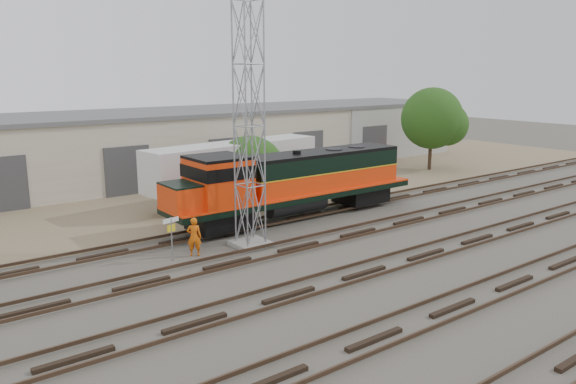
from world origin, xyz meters
TOP-DOWN VIEW (x-y plane):
  - ground at (0.00, 0.00)m, footprint 140.00×140.00m
  - dirt_strip at (0.00, 15.00)m, footprint 80.00×16.00m
  - tracks at (0.00, -3.00)m, footprint 80.00×20.40m
  - warehouse at (0.04, 22.98)m, footprint 58.40×10.40m
  - locomotive at (-0.88, 6.00)m, footprint 16.11×2.83m
  - signal_tower at (-5.60, 3.27)m, footprint 1.71×1.71m
  - sign_post at (-9.68, 3.51)m, footprint 0.83×0.19m
  - worker at (-8.55, 3.54)m, footprint 0.80×0.73m
  - semi_trailer at (-0.85, 11.91)m, footprint 12.88×4.16m
  - dumpster_blue at (15.59, 15.54)m, footprint 1.90×1.83m
  - dumpster_red at (19.19, 17.57)m, footprint 1.66×1.57m
  - tree_mid at (-0.09, 11.12)m, footprint 4.84×4.61m
  - tree_east at (19.02, 11.79)m, footprint 5.50×5.24m

SIDE VIEW (x-z plane):
  - ground at x=0.00m, z-range 0.00..0.00m
  - dirt_strip at x=0.00m, z-range 0.00..0.02m
  - tracks at x=0.00m, z-range -0.06..0.22m
  - dumpster_red at x=19.19m, z-range 0.00..1.40m
  - dumpster_blue at x=15.59m, z-range 0.00..1.50m
  - worker at x=-8.55m, z-range 0.00..1.84m
  - sign_post at x=-9.68m, z-range 0.41..2.45m
  - tree_mid at x=-0.09m, z-range -0.39..4.22m
  - locomotive at x=-0.88m, z-range 0.30..4.17m
  - semi_trailer at x=-0.85m, z-range 0.50..4.40m
  - warehouse at x=0.04m, z-range 0.00..5.30m
  - tree_east at x=19.02m, z-range 0.78..7.85m
  - signal_tower at x=-5.60m, z-range -0.15..11.44m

